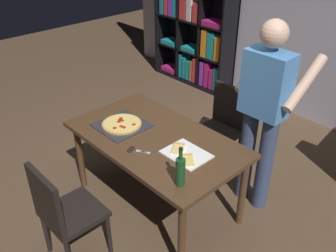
{
  "coord_description": "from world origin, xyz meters",
  "views": [
    {
      "loc": [
        2.01,
        -1.75,
        2.47
      ],
      "look_at": [
        0.0,
        0.15,
        0.8
      ],
      "focal_mm": 39.31,
      "sensor_mm": 36.0,
      "label": 1
    }
  ],
  "objects": [
    {
      "name": "ground_plane",
      "position": [
        0.0,
        0.0,
        0.0
      ],
      "size": [
        12.0,
        12.0,
        0.0
      ],
      "primitive_type": "plane",
      "color": "brown"
    },
    {
      "name": "back_wall",
      "position": [
        0.0,
        2.6,
        1.4
      ],
      "size": [
        6.4,
        0.1,
        2.8
      ],
      "primitive_type": "cube",
      "color": "#BCB7C6",
      "rests_on": "ground_plane"
    },
    {
      "name": "dining_table",
      "position": [
        0.0,
        0.0,
        0.67
      ],
      "size": [
        1.56,
        0.9,
        0.75
      ],
      "color": "#4C331E",
      "rests_on": "ground_plane"
    },
    {
      "name": "chair_near_camera",
      "position": [
        -0.0,
        -0.94,
        0.51
      ],
      "size": [
        0.42,
        0.42,
        0.9
      ],
      "color": "black",
      "rests_on": "ground_plane"
    },
    {
      "name": "chair_far_side",
      "position": [
        0.0,
        0.94,
        0.51
      ],
      "size": [
        0.42,
        0.42,
        0.9
      ],
      "color": "black",
      "rests_on": "ground_plane"
    },
    {
      "name": "bookshelf",
      "position": [
        -1.74,
        2.38,
        0.91
      ],
      "size": [
        1.4,
        0.35,
        1.95
      ],
      "color": "black",
      "rests_on": "ground_plane"
    },
    {
      "name": "person_serving_pizza",
      "position": [
        0.58,
        0.72,
        1.0
      ],
      "size": [
        0.55,
        0.54,
        1.75
      ],
      "color": "#38476B",
      "rests_on": "ground_plane"
    },
    {
      "name": "pepperoni_pizza_on_tray",
      "position": [
        -0.35,
        -0.1,
        0.77
      ],
      "size": [
        0.42,
        0.42,
        0.04
      ],
      "color": "#2D2D33",
      "rests_on": "dining_table"
    },
    {
      "name": "pizza_slices_on_towel",
      "position": [
        0.36,
        -0.0,
        0.76
      ],
      "size": [
        0.36,
        0.29,
        0.03
      ],
      "color": "white",
      "rests_on": "dining_table"
    },
    {
      "name": "wine_bottle",
      "position": [
        0.59,
        -0.29,
        0.87
      ],
      "size": [
        0.07,
        0.07,
        0.32
      ],
      "color": "#194723",
      "rests_on": "dining_table"
    },
    {
      "name": "kitchen_scissors",
      "position": [
        0.04,
        -0.26,
        0.76
      ],
      "size": [
        0.19,
        0.14,
        0.01
      ],
      "color": "silver",
      "rests_on": "dining_table"
    }
  ]
}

